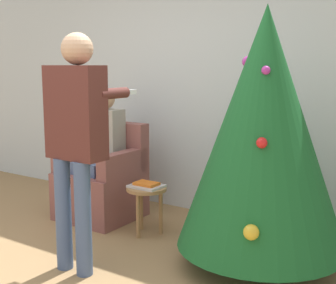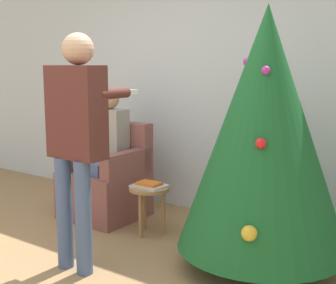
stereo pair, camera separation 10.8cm
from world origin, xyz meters
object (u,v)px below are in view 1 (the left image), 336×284
object	(u,v)px
side_stool	(147,195)
christmas_tree	(264,129)
person_standing	(76,130)
person_seated	(100,147)
armchair	(103,183)

from	to	relation	value
side_stool	christmas_tree	bearing A→B (deg)	-4.37
christmas_tree	person_standing	world-z (taller)	christmas_tree
person_standing	person_seated	bearing A→B (deg)	124.16
armchair	person_seated	bearing A→B (deg)	-90.00
person_seated	side_stool	distance (m)	0.76
side_stool	person_standing	bearing A→B (deg)	-88.64
armchair	side_stool	distance (m)	0.68
armchair	person_seated	world-z (taller)	person_seated
armchair	person_standing	xyz separation A→B (m)	(0.68, -1.03, 0.72)
person_standing	side_stool	size ratio (longest dim) A/B	4.01
christmas_tree	armchair	distance (m)	1.95
person_seated	person_standing	world-z (taller)	person_standing
christmas_tree	armchair	world-z (taller)	christmas_tree
person_seated	side_stool	bearing A→B (deg)	-11.09
person_seated	person_standing	size ratio (longest dim) A/B	0.74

